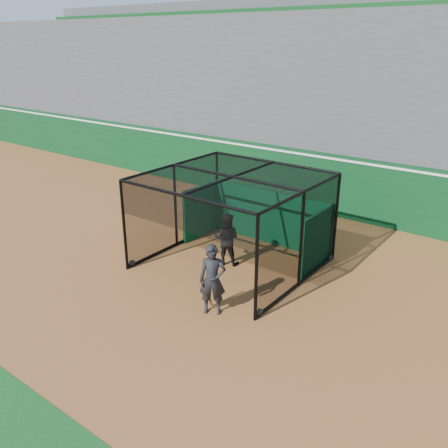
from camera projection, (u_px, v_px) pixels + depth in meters
The scene contains 6 objects.
ground at pixel (157, 279), 14.21m from camera, with size 120.00×120.00×0.00m, color #95582B.
outfield_wall at pixel (297, 177), 20.05m from camera, with size 50.00×0.50×2.50m.
grandstand at pixel (342, 92), 21.70m from camera, with size 50.00×7.85×8.95m.
batting_cage at pixel (233, 222), 14.69m from camera, with size 4.89×4.66×2.88m.
batter at pixel (227, 239), 14.94m from camera, with size 0.82×0.64×1.69m, color black.
on_deck_player at pixel (212, 280), 12.15m from camera, with size 0.83×0.76×1.91m.
Camera 1 is at (9.25, -8.85, 6.70)m, focal length 38.00 mm.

